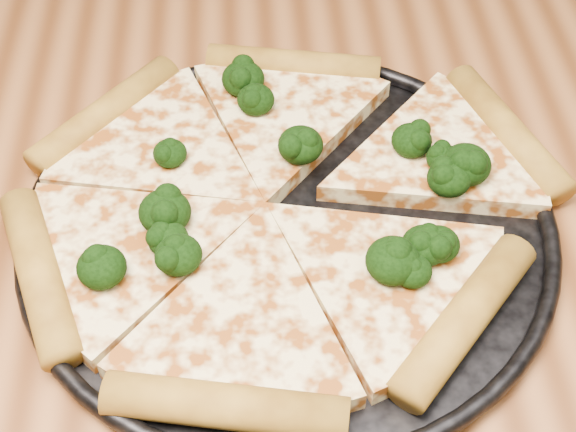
{
  "coord_description": "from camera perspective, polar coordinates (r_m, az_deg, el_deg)",
  "views": [
    {
      "loc": [
        0.06,
        -0.37,
        1.18
      ],
      "look_at": [
        0.08,
        0.0,
        0.77
      ],
      "focal_mm": 52.59,
      "sensor_mm": 36.0,
      "label": 1
    }
  ],
  "objects": [
    {
      "name": "pizza_pan",
      "position": [
        0.56,
        -0.0,
        -0.57
      ],
      "size": [
        0.35,
        0.35,
        0.02
      ],
      "color": "black",
      "rests_on": "dining_table"
    },
    {
      "name": "broccoli_florets",
      "position": [
        0.55,
        1.64,
        1.79
      ],
      "size": [
        0.27,
        0.21,
        0.03
      ],
      "color": "black",
      "rests_on": "pizza"
    },
    {
      "name": "dining_table",
      "position": [
        0.64,
        -7.42,
        -7.0
      ],
      "size": [
        1.2,
        0.9,
        0.75
      ],
      "color": "brown",
      "rests_on": "ground"
    },
    {
      "name": "pizza",
      "position": [
        0.56,
        -0.94,
        0.91
      ],
      "size": [
        0.39,
        0.34,
        0.03
      ],
      "rotation": [
        0.0,
        0.0,
        -0.19
      ],
      "color": "#FFE69C",
      "rests_on": "pizza_pan"
    }
  ]
}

